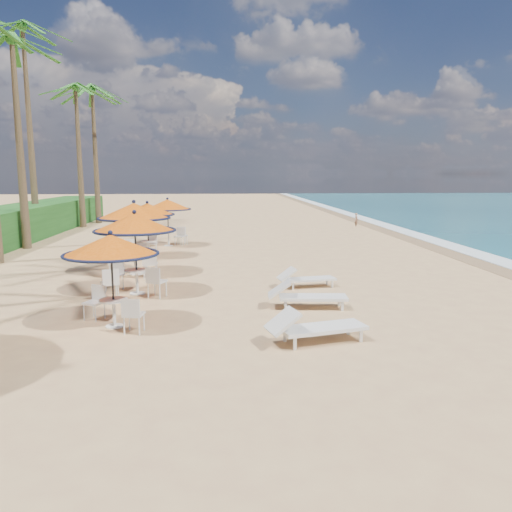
{
  "coord_description": "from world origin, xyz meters",
  "views": [
    {
      "loc": [
        -2.22,
        -11.39,
        3.59
      ],
      "look_at": [
        -1.2,
        3.05,
        1.2
      ],
      "focal_mm": 35.0,
      "sensor_mm": 36.0,
      "label": 1
    }
  ],
  "objects_px": {
    "station_2": "(134,220)",
    "station_0": "(111,254)",
    "lounger_far": "(305,278)",
    "station_3": "(147,214)",
    "station_4": "(169,209)",
    "lounger_mid": "(305,295)",
    "station_1": "(133,233)",
    "lounger_near": "(313,326)"
  },
  "relations": [
    {
      "from": "station_0",
      "to": "lounger_far",
      "type": "xyz_separation_m",
      "value": [
        5.2,
        3.79,
        -1.45
      ]
    },
    {
      "from": "station_1",
      "to": "station_3",
      "type": "relative_size",
      "value": 1.04
    },
    {
      "from": "station_0",
      "to": "station_1",
      "type": "bearing_deg",
      "value": 90.66
    },
    {
      "from": "station_3",
      "to": "station_1",
      "type": "bearing_deg",
      "value": -84.97
    },
    {
      "from": "station_1",
      "to": "station_2",
      "type": "xyz_separation_m",
      "value": [
        -0.48,
        3.06,
        0.11
      ]
    },
    {
      "from": "station_3",
      "to": "station_0",
      "type": "bearing_deg",
      "value": -86.37
    },
    {
      "from": "station_2",
      "to": "lounger_near",
      "type": "height_order",
      "value": "station_2"
    },
    {
      "from": "station_0",
      "to": "station_4",
      "type": "xyz_separation_m",
      "value": [
        -0.02,
        13.55,
        0.1
      ]
    },
    {
      "from": "station_2",
      "to": "station_0",
      "type": "bearing_deg",
      "value": -85.3
    },
    {
      "from": "station_4",
      "to": "lounger_near",
      "type": "bearing_deg",
      "value": -73.28
    },
    {
      "from": "station_1",
      "to": "lounger_mid",
      "type": "relative_size",
      "value": 1.17
    },
    {
      "from": "station_3",
      "to": "lounger_mid",
      "type": "bearing_deg",
      "value": -58.46
    },
    {
      "from": "station_2",
      "to": "station_3",
      "type": "relative_size",
      "value": 1.1
    },
    {
      "from": "station_3",
      "to": "lounger_mid",
      "type": "xyz_separation_m",
      "value": [
        5.44,
        -8.86,
        -1.51
      ]
    },
    {
      "from": "station_1",
      "to": "station_2",
      "type": "height_order",
      "value": "station_2"
    },
    {
      "from": "station_0",
      "to": "lounger_far",
      "type": "bearing_deg",
      "value": 36.1
    },
    {
      "from": "lounger_far",
      "to": "lounger_near",
      "type": "bearing_deg",
      "value": -107.52
    },
    {
      "from": "station_1",
      "to": "station_4",
      "type": "xyz_separation_m",
      "value": [
        0.02,
        10.28,
        -0.0
      ]
    },
    {
      "from": "station_0",
      "to": "lounger_mid",
      "type": "height_order",
      "value": "station_0"
    },
    {
      "from": "station_1",
      "to": "lounger_near",
      "type": "relative_size",
      "value": 1.11
    },
    {
      "from": "station_0",
      "to": "station_1",
      "type": "distance_m",
      "value": 3.27
    },
    {
      "from": "station_2",
      "to": "station_4",
      "type": "xyz_separation_m",
      "value": [
        0.5,
        7.22,
        -0.11
      ]
    },
    {
      "from": "station_1",
      "to": "station_3",
      "type": "bearing_deg",
      "value": 95.03
    },
    {
      "from": "station_4",
      "to": "lounger_near",
      "type": "height_order",
      "value": "station_4"
    },
    {
      "from": "station_3",
      "to": "lounger_far",
      "type": "xyz_separation_m",
      "value": [
        5.85,
        -6.39,
        -1.55
      ]
    },
    {
      "from": "station_1",
      "to": "station_4",
      "type": "bearing_deg",
      "value": 89.88
    },
    {
      "from": "station_0",
      "to": "station_4",
      "type": "height_order",
      "value": "station_4"
    },
    {
      "from": "station_0",
      "to": "station_4",
      "type": "bearing_deg",
      "value": 90.07
    },
    {
      "from": "lounger_near",
      "to": "station_0",
      "type": "bearing_deg",
      "value": 147.17
    },
    {
      "from": "lounger_far",
      "to": "station_2",
      "type": "bearing_deg",
      "value": 146.12
    },
    {
      "from": "station_1",
      "to": "station_3",
      "type": "distance_m",
      "value": 6.94
    },
    {
      "from": "station_2",
      "to": "lounger_near",
      "type": "bearing_deg",
      "value": -57.26
    },
    {
      "from": "station_3",
      "to": "station_4",
      "type": "distance_m",
      "value": 3.43
    },
    {
      "from": "station_2",
      "to": "lounger_mid",
      "type": "relative_size",
      "value": 1.24
    },
    {
      "from": "station_1",
      "to": "station_3",
      "type": "xyz_separation_m",
      "value": [
        -0.61,
        6.91,
        0.01
      ]
    },
    {
      "from": "station_1",
      "to": "station_2",
      "type": "distance_m",
      "value": 3.1
    },
    {
      "from": "lounger_near",
      "to": "lounger_far",
      "type": "height_order",
      "value": "lounger_near"
    },
    {
      "from": "station_2",
      "to": "lounger_mid",
      "type": "distance_m",
      "value": 7.47
    },
    {
      "from": "station_0",
      "to": "station_2",
      "type": "distance_m",
      "value": 6.36
    },
    {
      "from": "station_4",
      "to": "lounger_mid",
      "type": "distance_m",
      "value": 13.22
    },
    {
      "from": "station_3",
      "to": "lounger_mid",
      "type": "relative_size",
      "value": 1.13
    },
    {
      "from": "station_1",
      "to": "lounger_far",
      "type": "bearing_deg",
      "value": 5.68
    }
  ]
}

